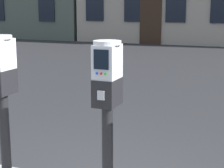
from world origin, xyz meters
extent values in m
cylinder|color=black|center=(-0.74, -0.30, 0.61)|extent=(0.09, 0.09, 0.93)
cube|color=black|center=(-0.74, -0.30, 1.18)|extent=(0.17, 0.24, 0.22)
cube|color=#B7BABF|center=(-0.74, -0.30, 1.42)|extent=(0.17, 0.23, 0.26)
cylinder|color=black|center=(0.25, -0.30, 0.60)|extent=(0.09, 0.09, 0.93)
cube|color=black|center=(0.25, -0.30, 1.17)|extent=(0.17, 0.24, 0.21)
cube|color=#A5A8AD|center=(0.24, -0.42, 1.17)|extent=(0.06, 0.01, 0.07)
cube|color=#B7BABF|center=(0.25, -0.30, 1.41)|extent=(0.17, 0.23, 0.26)
cube|color=black|center=(0.24, -0.41, 1.44)|extent=(0.12, 0.01, 0.15)
cylinder|color=blue|center=(0.21, -0.42, 1.34)|extent=(0.02, 0.01, 0.02)
cylinder|color=red|center=(0.24, -0.42, 1.34)|extent=(0.02, 0.01, 0.02)
cylinder|color=green|center=(0.28, -0.42, 1.34)|extent=(0.02, 0.01, 0.02)
cylinder|color=#B7BABF|center=(0.25, -0.30, 1.56)|extent=(0.22, 0.22, 0.03)
cube|color=black|center=(-8.88, 14.28, 1.75)|extent=(0.90, 0.06, 1.60)
cube|color=black|center=(-6.25, 14.28, 1.81)|extent=(0.90, 0.06, 1.60)
cube|color=black|center=(-4.30, 14.28, 1.81)|extent=(0.90, 0.06, 1.60)
cube|color=black|center=(-2.35, 14.28, 1.81)|extent=(0.90, 0.06, 1.60)
cube|color=black|center=(-0.40, 14.28, 1.81)|extent=(0.90, 0.06, 1.60)
cube|color=black|center=(-3.48, 14.28, 1.05)|extent=(1.00, 0.07, 2.10)
camera|label=1|loc=(1.35, -3.04, 1.85)|focal=62.53mm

